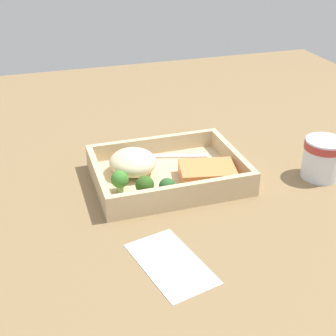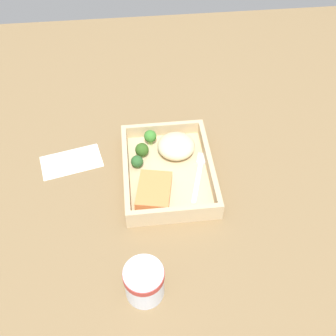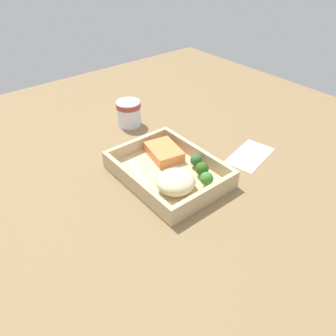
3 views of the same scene
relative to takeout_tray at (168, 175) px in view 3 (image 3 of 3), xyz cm
name	(u,v)px [view 3 (image 3 of 3)]	position (x,y,z in cm)	size (l,w,h in cm)	color
ground_plane	(168,179)	(0.00, 0.00, -1.60)	(160.00, 160.00, 2.00)	olive
takeout_tray	(168,175)	(0.00, 0.00, 0.00)	(28.36, 21.37, 1.20)	#CCB287
tray_rim	(168,167)	(0.00, 0.00, 2.36)	(28.36, 21.37, 3.52)	#CCB287
salmon_fillet	(164,152)	(-6.60, 3.93, 1.97)	(10.39, 7.49, 2.73)	#ED8647
mashed_potatoes	(176,182)	(6.31, -2.77, 2.97)	(9.16, 9.42, 4.74)	beige
broccoli_floret_1	(196,160)	(2.49, 7.30, 2.54)	(3.02, 3.02, 3.52)	#799857
broccoli_floret_2	(207,179)	(10.23, 3.44, 3.15)	(3.21, 3.21, 4.29)	#88AF64
broccoli_floret_3	(202,169)	(6.23, 5.85, 2.65)	(3.41, 3.41, 3.83)	#84A15D
fork	(141,181)	(-1.51, -7.37, 0.82)	(15.59, 6.22, 0.44)	silver
paper_cup	(129,112)	(-29.17, 7.72, 3.85)	(7.75, 7.75, 7.98)	white
receipt_slip	(250,155)	(7.14, 23.86, -0.48)	(8.38, 14.96, 0.24)	white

